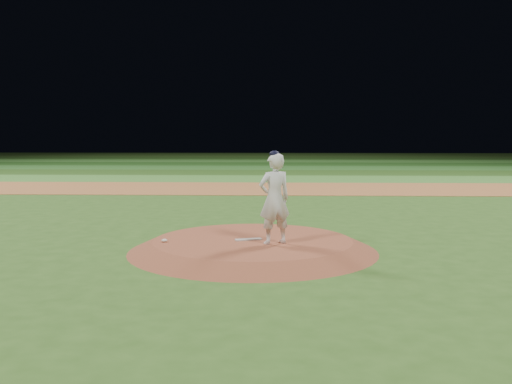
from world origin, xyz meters
The scene contains 12 objects.
ground centered at (0.00, 0.00, 0.00)m, with size 120.00×120.00×0.00m, color #2E561C.
infield_dirt_band centered at (0.00, 14.00, 0.01)m, with size 70.00×6.00×0.02m, color #9F6031.
outfield_stripe_0 centered at (0.00, 19.50, 0.01)m, with size 70.00×5.00×0.02m, color #3D7C2D.
outfield_stripe_1 centered at (0.00, 24.50, 0.01)m, with size 70.00×5.00×0.02m, color #264D18.
outfield_stripe_2 centered at (0.00, 29.50, 0.01)m, with size 70.00×5.00×0.02m, color #2C6725.
outfield_stripe_3 centered at (0.00, 34.50, 0.01)m, with size 70.00×5.00×0.02m, color #1E4A18.
outfield_stripe_4 centered at (0.00, 39.50, 0.01)m, with size 70.00×5.00×0.02m, color #37762B.
outfield_stripe_5 centered at (0.00, 44.50, 0.01)m, with size 70.00×5.00×0.02m, color #224917.
pitchers_mound centered at (0.00, 0.00, 0.12)m, with size 5.50×5.50×0.25m, color brown.
pitching_rubber centered at (-0.10, -0.07, 0.26)m, with size 0.59×0.15×0.03m, color beige.
rosin_bag centered at (-1.90, -0.36, 0.28)m, with size 0.13×0.13×0.07m, color silver.
pitcher_on_mound centered at (0.48, -0.45, 1.23)m, with size 0.83×0.71×1.99m.
Camera 1 is at (0.50, -12.43, 2.62)m, focal length 40.00 mm.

